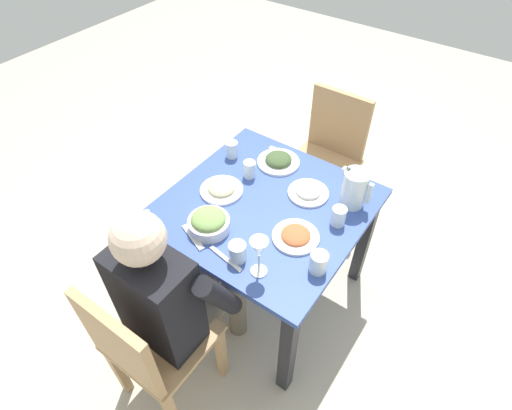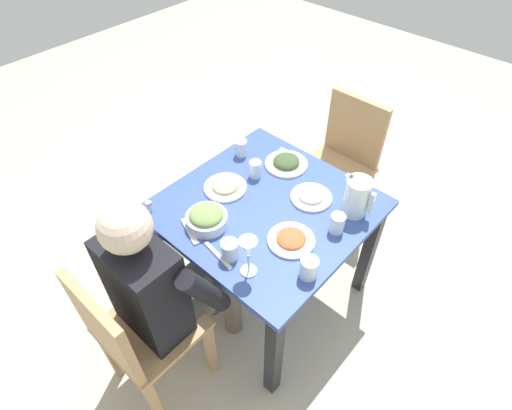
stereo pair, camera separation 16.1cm
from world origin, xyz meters
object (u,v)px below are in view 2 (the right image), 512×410
at_px(chair_near, 134,334).
at_px(chair_far, 342,159).
at_px(water_glass_by_pitcher, 337,223).
at_px(wine_glass, 248,250).
at_px(plate_beans, 225,186).
at_px(water_pitcher, 357,197).
at_px(water_glass_far_right, 255,169).
at_px(plate_rice_curry, 291,239).
at_px(water_glass_near_right, 309,268).
at_px(salad_bowl, 207,218).
at_px(plate_yoghurt, 311,196).
at_px(water_glass_center, 230,250).
at_px(water_glass_near_left, 241,148).
at_px(diner_near, 166,284).
at_px(salt_shaker, 149,206).
at_px(dining_table, 266,222).
at_px(plate_dolmas, 286,162).

xyz_separation_m(chair_near, chair_far, (-0.00, 1.57, 0.00)).
distance_m(water_glass_by_pitcher, wine_glass, 0.46).
xyz_separation_m(chair_far, plate_beans, (-0.17, -0.84, 0.23)).
xyz_separation_m(chair_near, water_pitcher, (0.38, 1.03, 0.31)).
distance_m(chair_far, water_glass_far_right, 0.73).
bearing_deg(chair_near, plate_rice_curry, 68.07).
bearing_deg(water_glass_near_right, plate_beans, 167.26).
bearing_deg(salad_bowl, chair_far, 86.42).
bearing_deg(water_pitcher, plate_yoghurt, -162.27).
relative_size(chair_far, water_glass_center, 9.94).
relative_size(water_pitcher, plate_yoghurt, 0.94).
height_order(water_pitcher, water_glass_near_left, water_pitcher).
xyz_separation_m(diner_near, salt_shaker, (-0.33, 0.19, 0.10)).
xyz_separation_m(dining_table, plate_dolmas, (-0.12, 0.30, 0.14)).
bearing_deg(chair_far, plate_yoghurt, -73.03).
height_order(plate_yoghurt, water_glass_near_right, water_glass_near_right).
height_order(water_glass_far_right, wine_glass, wine_glass).
bearing_deg(water_glass_near_left, chair_near, -72.83).
xyz_separation_m(water_glass_far_right, salt_shaker, (-0.20, -0.52, -0.02)).
bearing_deg(water_glass_near_left, chair_far, 62.72).
bearing_deg(water_glass_near_right, wine_glass, -142.37).
distance_m(plate_rice_curry, plate_yoghurt, 0.29).
distance_m(plate_dolmas, water_glass_near_left, 0.26).
distance_m(dining_table, salt_shaker, 0.57).
distance_m(plate_dolmas, water_glass_far_right, 0.19).
height_order(plate_yoghurt, water_glass_by_pitcher, water_glass_by_pitcher).
bearing_deg(water_glass_far_right, plate_rice_curry, -28.02).
bearing_deg(plate_beans, water_glass_center, -42.06).
bearing_deg(chair_far, plate_rice_curry, -72.28).
bearing_deg(chair_near, dining_table, 86.20).
xyz_separation_m(water_glass_near_right, water_glass_near_left, (-0.75, 0.39, -0.00)).
relative_size(diner_near, water_pitcher, 6.21).
distance_m(salad_bowl, water_glass_far_right, 0.40).
distance_m(plate_beans, water_glass_near_right, 0.64).
bearing_deg(dining_table, plate_beans, -168.01).
xyz_separation_m(water_pitcher, water_glass_near_left, (-0.69, -0.04, -0.05)).
height_order(plate_rice_curry, wine_glass, wine_glass).
bearing_deg(chair_far, wine_glass, -77.31).
height_order(dining_table, salt_shaker, salt_shaker).
height_order(plate_rice_curry, water_glass_near_right, water_glass_near_right).
height_order(diner_near, water_glass_near_right, diner_near).
bearing_deg(diner_near, water_glass_by_pitcher, 60.02).
distance_m(plate_yoghurt, wine_glass, 0.54).
bearing_deg(salad_bowl, plate_yoghurt, 61.05).
xyz_separation_m(plate_rice_curry, salt_shaker, (-0.61, -0.30, 0.01)).
height_order(chair_far, plate_dolmas, chair_far).
xyz_separation_m(plate_yoghurt, water_glass_near_left, (-0.49, 0.02, 0.03)).
height_order(plate_beans, wine_glass, wine_glass).
xyz_separation_m(water_glass_by_pitcher, salt_shaker, (-0.72, -0.48, -0.02)).
distance_m(chair_near, water_glass_near_right, 0.79).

